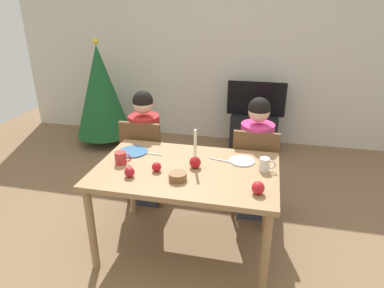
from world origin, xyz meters
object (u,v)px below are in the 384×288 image
at_px(christmas_tree, 101,91).
at_px(mug_left, 121,158).
at_px(tv, 256,99).
at_px(plate_left, 133,152).
at_px(bowl_walnuts, 178,176).
at_px(apple_by_right_mug, 129,172).
at_px(chair_right, 255,168).
at_px(candle_centerpiece, 195,160).
at_px(apple_by_left_plate, 258,188).
at_px(person_right_child, 255,160).
at_px(person_left_child, 146,150).
at_px(tv_stand, 254,131).
at_px(apple_near_candle, 157,167).
at_px(mug_right, 265,164).
at_px(dining_table, 186,178).
at_px(chair_left, 145,157).
at_px(plate_right, 242,161).

xyz_separation_m(christmas_tree, mug_left, (1.19, -2.02, 0.03)).
height_order(tv, plate_left, tv).
xyz_separation_m(bowl_walnuts, apple_by_right_mug, (-0.36, -0.03, 0.01)).
relative_size(chair_right, candle_centerpiece, 2.88).
bearing_deg(christmas_tree, tv, 8.38).
bearing_deg(apple_by_left_plate, candle_centerpiece, 150.01).
bearing_deg(person_right_child, person_left_child, 180.00).
relative_size(tv_stand, apple_near_candle, 8.86).
bearing_deg(plate_left, mug_left, -92.00).
relative_size(tv_stand, candle_centerpiece, 2.05).
relative_size(christmas_tree, mug_left, 10.97).
xyz_separation_m(mug_left, apple_by_left_plate, (1.08, -0.22, -0.01)).
bearing_deg(chair_right, christmas_tree, 148.11).
bearing_deg(mug_left, apple_near_candle, -11.81).
height_order(person_left_child, mug_left, person_left_child).
relative_size(tv_stand, mug_right, 5.11).
bearing_deg(tv, apple_near_candle, -104.60).
xyz_separation_m(dining_table, person_left_child, (-0.57, 0.64, -0.10)).
bearing_deg(mug_right, bowl_walnuts, -154.85).
height_order(candle_centerpiece, mug_right, candle_centerpiece).
xyz_separation_m(plate_left, apple_near_candle, (0.31, -0.29, 0.03)).
xyz_separation_m(chair_left, plate_left, (0.06, -0.42, 0.24)).
relative_size(person_right_child, mug_left, 8.64).
distance_m(person_right_child, tv, 1.67).
height_order(tv, plate_right, tv).
height_order(person_right_child, plate_right, person_right_child).
xyz_separation_m(dining_table, bowl_walnuts, (-0.02, -0.19, 0.11)).
distance_m(person_left_child, christmas_tree, 1.78).
distance_m(tv, christmas_tree, 2.16).
bearing_deg(tv, person_right_child, -87.09).
xyz_separation_m(christmas_tree, apple_by_right_mug, (1.34, -2.21, 0.01)).
bearing_deg(person_left_child, dining_table, -48.14).
xyz_separation_m(person_right_child, plate_right, (-0.10, -0.43, 0.19)).
xyz_separation_m(mug_right, apple_by_right_mug, (-0.96, -0.32, -0.01)).
relative_size(person_right_child, bowl_walnuts, 8.98).
distance_m(plate_left, bowl_walnuts, 0.63).
height_order(person_right_child, mug_left, person_right_child).
distance_m(dining_table, chair_right, 0.80).
bearing_deg(mug_right, mug_left, -173.57).
relative_size(mug_left, apple_by_left_plate, 1.54).
distance_m(plate_left, mug_right, 1.11).
bearing_deg(candle_centerpiece, person_left_child, 136.05).
relative_size(plate_left, mug_right, 1.98).
xyz_separation_m(dining_table, plate_right, (0.41, 0.21, 0.09)).
relative_size(plate_left, apple_by_right_mug, 3.27).
distance_m(dining_table, mug_right, 0.61).
relative_size(chair_left, plate_left, 3.63).
xyz_separation_m(plate_right, apple_by_right_mug, (-0.78, -0.44, 0.03)).
relative_size(tv, plate_right, 3.91).
bearing_deg(person_right_child, chair_right, -90.00).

